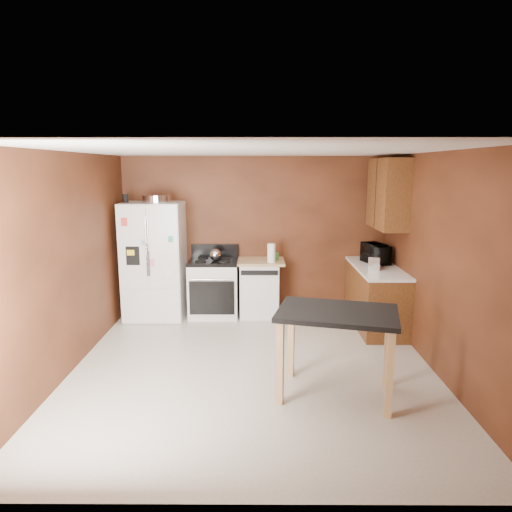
{
  "coord_description": "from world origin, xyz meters",
  "views": [
    {
      "loc": [
        0.06,
        -5.05,
        2.33
      ],
      "look_at": [
        0.03,
        0.85,
        1.17
      ],
      "focal_mm": 32.0,
      "sensor_mm": 36.0,
      "label": 1
    }
  ],
  "objects_px": {
    "green_canister": "(275,256)",
    "island": "(337,324)",
    "toaster": "(375,262)",
    "refrigerator": "(154,261)",
    "kettle": "(215,255)",
    "pen_cup": "(126,198)",
    "paper_towel": "(271,253)",
    "dishwasher": "(259,287)",
    "roasting_pan": "(157,199)",
    "gas_range": "(214,287)",
    "microwave": "(376,254)"
  },
  "relations": [
    {
      "from": "kettle",
      "to": "island",
      "type": "xyz_separation_m",
      "value": [
        1.46,
        -2.54,
        -0.23
      ]
    },
    {
      "from": "roasting_pan",
      "to": "island",
      "type": "bearing_deg",
      "value": -47.52
    },
    {
      "from": "toaster",
      "to": "green_canister",
      "type": "bearing_deg",
      "value": 177.18
    },
    {
      "from": "green_canister",
      "to": "gas_range",
      "type": "distance_m",
      "value": 1.08
    },
    {
      "from": "pen_cup",
      "to": "toaster",
      "type": "bearing_deg",
      "value": -7.65
    },
    {
      "from": "kettle",
      "to": "microwave",
      "type": "height_order",
      "value": "microwave"
    },
    {
      "from": "refrigerator",
      "to": "dishwasher",
      "type": "xyz_separation_m",
      "value": [
        1.63,
        0.09,
        -0.45
      ]
    },
    {
      "from": "island",
      "to": "pen_cup",
      "type": "bearing_deg",
      "value": 138.54
    },
    {
      "from": "pen_cup",
      "to": "gas_range",
      "type": "bearing_deg",
      "value": 5.69
    },
    {
      "from": "paper_towel",
      "to": "green_canister",
      "type": "bearing_deg",
      "value": 67.73
    },
    {
      "from": "pen_cup",
      "to": "island",
      "type": "distance_m",
      "value": 3.88
    },
    {
      "from": "green_canister",
      "to": "dishwasher",
      "type": "xyz_separation_m",
      "value": [
        -0.25,
        -0.01,
        -0.5
      ]
    },
    {
      "from": "paper_towel",
      "to": "kettle",
      "type": "bearing_deg",
      "value": 175.13
    },
    {
      "from": "pen_cup",
      "to": "gas_range",
      "type": "xyz_separation_m",
      "value": [
        1.29,
        0.13,
        -1.4
      ]
    },
    {
      "from": "kettle",
      "to": "dishwasher",
      "type": "bearing_deg",
      "value": 6.16
    },
    {
      "from": "dishwasher",
      "to": "island",
      "type": "distance_m",
      "value": 2.75
    },
    {
      "from": "green_canister",
      "to": "refrigerator",
      "type": "relative_size",
      "value": 0.07
    },
    {
      "from": "paper_towel",
      "to": "gas_range",
      "type": "distance_m",
      "value": 1.07
    },
    {
      "from": "pen_cup",
      "to": "toaster",
      "type": "relative_size",
      "value": 0.51
    },
    {
      "from": "pen_cup",
      "to": "roasting_pan",
      "type": "bearing_deg",
      "value": 11.01
    },
    {
      "from": "toaster",
      "to": "kettle",
      "type": "bearing_deg",
      "value": -171.46
    },
    {
      "from": "pen_cup",
      "to": "refrigerator",
      "type": "height_order",
      "value": "pen_cup"
    },
    {
      "from": "roasting_pan",
      "to": "dishwasher",
      "type": "bearing_deg",
      "value": 2.38
    },
    {
      "from": "dishwasher",
      "to": "island",
      "type": "relative_size",
      "value": 0.67
    },
    {
      "from": "toaster",
      "to": "dishwasher",
      "type": "distance_m",
      "value": 1.85
    },
    {
      "from": "paper_towel",
      "to": "microwave",
      "type": "height_order",
      "value": "paper_towel"
    },
    {
      "from": "roasting_pan",
      "to": "gas_range",
      "type": "xyz_separation_m",
      "value": [
        0.84,
        0.04,
        -1.39
      ]
    },
    {
      "from": "green_canister",
      "to": "refrigerator",
      "type": "height_order",
      "value": "refrigerator"
    },
    {
      "from": "kettle",
      "to": "refrigerator",
      "type": "xyz_separation_m",
      "value": [
        -0.95,
        -0.01,
        -0.09
      ]
    },
    {
      "from": "kettle",
      "to": "refrigerator",
      "type": "distance_m",
      "value": 0.95
    },
    {
      "from": "roasting_pan",
      "to": "dishwasher",
      "type": "distance_m",
      "value": 2.1
    },
    {
      "from": "paper_towel",
      "to": "refrigerator",
      "type": "distance_m",
      "value": 1.82
    },
    {
      "from": "paper_towel",
      "to": "refrigerator",
      "type": "xyz_separation_m",
      "value": [
        -1.81,
        0.06,
        -0.13
      ]
    },
    {
      "from": "gas_range",
      "to": "dishwasher",
      "type": "relative_size",
      "value": 1.24
    },
    {
      "from": "gas_range",
      "to": "dishwasher",
      "type": "bearing_deg",
      "value": 1.94
    },
    {
      "from": "kettle",
      "to": "dishwasher",
      "type": "distance_m",
      "value": 0.87
    },
    {
      "from": "green_canister",
      "to": "gas_range",
      "type": "xyz_separation_m",
      "value": [
        -0.97,
        -0.04,
        -0.49
      ]
    },
    {
      "from": "pen_cup",
      "to": "refrigerator",
      "type": "xyz_separation_m",
      "value": [
        0.38,
        0.07,
        -0.96
      ]
    },
    {
      "from": "green_canister",
      "to": "island",
      "type": "distance_m",
      "value": 2.69
    },
    {
      "from": "microwave",
      "to": "pen_cup",
      "type": "bearing_deg",
      "value": 71.17
    },
    {
      "from": "green_canister",
      "to": "dishwasher",
      "type": "relative_size",
      "value": 0.13
    },
    {
      "from": "toaster",
      "to": "island",
      "type": "relative_size",
      "value": 0.19
    },
    {
      "from": "paper_towel",
      "to": "dishwasher",
      "type": "distance_m",
      "value": 0.63
    },
    {
      "from": "dishwasher",
      "to": "green_canister",
      "type": "bearing_deg",
      "value": 2.93
    },
    {
      "from": "toaster",
      "to": "refrigerator",
      "type": "bearing_deg",
      "value": -167.4
    },
    {
      "from": "paper_towel",
      "to": "gas_range",
      "type": "height_order",
      "value": "paper_towel"
    },
    {
      "from": "kettle",
      "to": "gas_range",
      "type": "relative_size",
      "value": 0.17
    },
    {
      "from": "microwave",
      "to": "refrigerator",
      "type": "bearing_deg",
      "value": 69.87
    },
    {
      "from": "paper_towel",
      "to": "dishwasher",
      "type": "bearing_deg",
      "value": 140.97
    },
    {
      "from": "microwave",
      "to": "dishwasher",
      "type": "bearing_deg",
      "value": 64.64
    }
  ]
}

